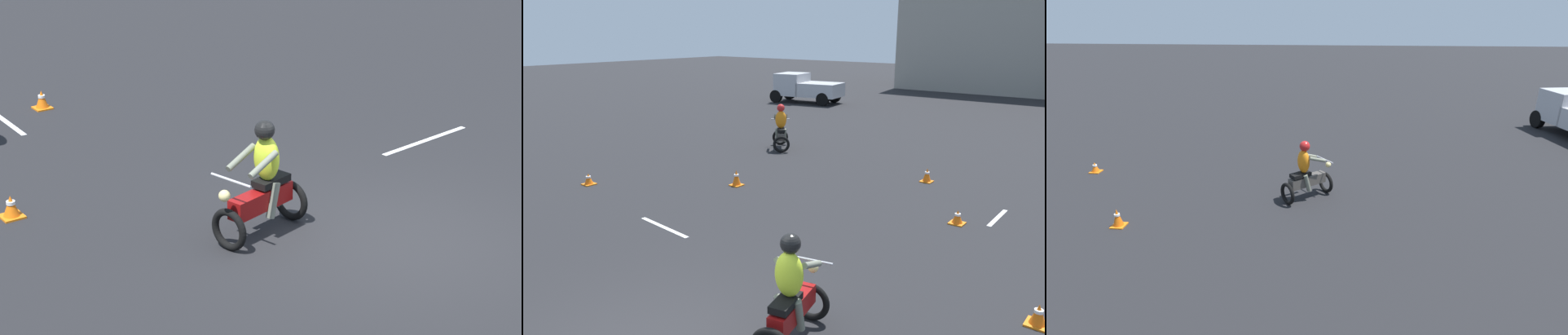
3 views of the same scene
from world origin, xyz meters
The scene contains 3 objects.
motorcycle_rider_background centered at (-6.43, 10.74, 0.73)m, with size 1.37×1.45×1.66m.
traffic_cone_mid_left centered at (-7.83, 3.84, 0.16)m, with size 0.32×0.32×0.33m.
traffic_cone_far_center centered at (-4.50, 6.37, 0.22)m, with size 0.32×0.32×0.45m.
Camera 3 is at (3.73, 11.59, 4.85)m, focal length 28.00 mm.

